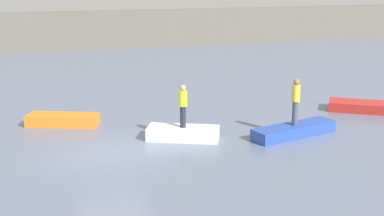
{
  "coord_description": "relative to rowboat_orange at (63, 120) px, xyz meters",
  "views": [
    {
      "loc": [
        -2.59,
        -17.51,
        6.19
      ],
      "look_at": [
        3.62,
        2.03,
        0.88
      ],
      "focal_mm": 48.99,
      "sensor_mm": 36.0,
      "label": 1
    }
  ],
  "objects": [
    {
      "name": "rowboat_red",
      "position": [
        13.74,
        -2.07,
        -0.02
      ],
      "size": [
        3.96,
        3.24,
        0.43
      ],
      "primitive_type": "cube",
      "rotation": [
        0.0,
        0.0,
        -0.59
      ],
      "color": "red",
      "rests_on": "ground_plane"
    },
    {
      "name": "embankment_wall",
      "position": [
        1.37,
        22.23,
        1.34
      ],
      "size": [
        80.0,
        1.2,
        3.15
      ],
      "primitive_type": "cube",
      "color": "#666056",
      "rests_on": "ground_plane"
    },
    {
      "name": "ground_plane",
      "position": [
        1.37,
        -4.18,
        -0.23
      ],
      "size": [
        120.0,
        120.0,
        0.0
      ],
      "primitive_type": "plane",
      "color": "slate"
    },
    {
      "name": "person_hiviz_shirt",
      "position": [
        4.25,
        -3.36,
        1.16
      ],
      "size": [
        0.32,
        0.32,
        1.65
      ],
      "color": "#232838",
      "rests_on": "rowboat_white"
    },
    {
      "name": "rowboat_white",
      "position": [
        4.25,
        -3.36,
        0.01
      ],
      "size": [
        2.91,
        2.09,
        0.48
      ],
      "primitive_type": "cube",
      "rotation": [
        0.0,
        0.0,
        -0.43
      ],
      "color": "white",
      "rests_on": "ground_plane"
    },
    {
      "name": "rowboat_orange",
      "position": [
        0.0,
        0.0,
        0.0
      ],
      "size": [
        3.1,
        2.0,
        0.47
      ],
      "primitive_type": "cube",
      "rotation": [
        0.0,
        0.0,
        -0.38
      ],
      "color": "orange",
      "rests_on": "ground_plane"
    },
    {
      "name": "person_yellow_shirt",
      "position": [
        8.51,
        -4.26,
        1.23
      ],
      "size": [
        0.32,
        0.32,
        1.82
      ],
      "color": "#4C4C56",
      "rests_on": "rowboat_blue"
    },
    {
      "name": "rowboat_blue",
      "position": [
        8.51,
        -4.26,
        -0.01
      ],
      "size": [
        3.76,
        1.78,
        0.45
      ],
      "primitive_type": "cube",
      "rotation": [
        0.0,
        0.0,
        0.25
      ],
      "color": "#2B4CAD",
      "rests_on": "ground_plane"
    }
  ]
}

